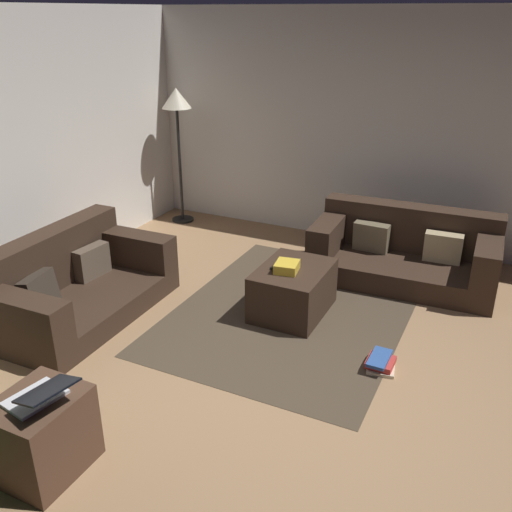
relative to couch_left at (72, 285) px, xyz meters
The scene contains 12 objects.
ground_plane 2.29m from the couch_left, 95.26° to the right, with size 6.40×6.40×0.00m, color #93704C.
corner_partition 3.84m from the couch_left, 37.62° to the right, with size 0.12×6.40×2.60m, color silver.
couch_left is the anchor object (origin of this frame).
couch_right 3.25m from the couch_left, 51.23° to the right, with size 0.94×1.82×0.71m.
ottoman 1.99m from the couch_left, 64.01° to the right, with size 0.77×0.58×0.44m, color #332319.
gift_box 1.93m from the couch_left, 65.76° to the right, with size 0.22×0.19×0.08m, color gold.
tv_remote 1.86m from the couch_left, 65.98° to the right, with size 0.05×0.16×0.02m, color black.
side_table 1.95m from the couch_left, 142.48° to the right, with size 0.52×0.44×0.51m, color #4C3323.
laptop 2.01m from the couch_left, 141.44° to the right, with size 0.37×0.41×0.16m.
book_stack 2.76m from the couch_left, 82.69° to the right, with size 0.29×0.25×0.10m.
corner_lamp 2.80m from the couch_left, 10.16° to the left, with size 0.36×0.36×1.69m.
area_rug 2.00m from the couch_left, 64.01° to the right, with size 2.60×2.00×0.01m, color #443829.
Camera 1 is at (-3.12, -1.19, 2.53)m, focal length 39.33 mm.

